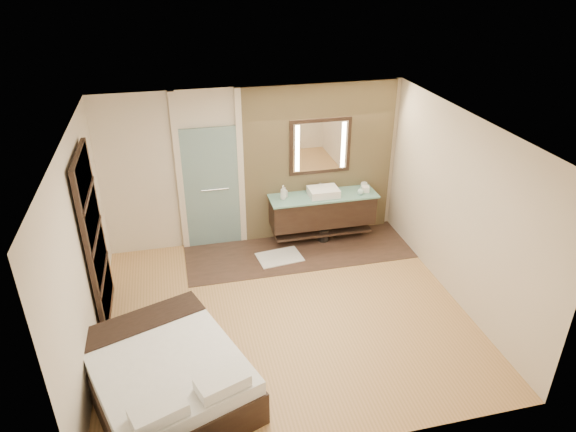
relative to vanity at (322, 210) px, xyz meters
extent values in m
plane|color=#B0824A|center=(-1.10, -1.92, -0.58)|extent=(5.00, 5.00, 0.00)
cube|color=#34261C|center=(-0.50, -0.32, -0.57)|extent=(3.80, 1.30, 0.01)
cube|color=tan|center=(0.00, 0.29, 0.77)|extent=(2.60, 0.08, 2.70)
cube|color=black|center=(0.00, 0.00, -0.01)|extent=(1.80, 0.50, 0.50)
cube|color=black|center=(0.00, 0.00, -0.40)|extent=(1.71, 0.45, 0.04)
cube|color=#85CBBA|center=(0.00, -0.02, 0.27)|extent=(1.85, 0.55, 0.03)
cube|color=white|center=(0.00, -0.02, 0.35)|extent=(0.50, 0.38, 0.13)
cylinder|color=silver|center=(0.00, 0.17, 0.37)|extent=(0.03, 0.03, 0.18)
cylinder|color=silver|center=(0.00, 0.13, 0.45)|extent=(0.02, 0.10, 0.02)
cube|color=black|center=(0.00, 0.24, 1.07)|extent=(1.06, 0.03, 0.96)
cube|color=white|center=(0.00, 0.23, 1.07)|extent=(0.94, 0.01, 0.84)
cube|color=#FFE6BF|center=(-0.40, 0.22, 1.07)|extent=(0.07, 0.01, 0.80)
cube|color=#FFE6BF|center=(0.40, 0.22, 1.07)|extent=(0.07, 0.01, 0.80)
cube|color=#AEDDDC|center=(-1.85, 0.28, 0.47)|extent=(0.90, 0.05, 2.10)
cylinder|color=silver|center=(-1.80, 0.23, 0.47)|extent=(0.45, 0.03, 0.03)
cube|color=beige|center=(-2.35, 0.29, 0.77)|extent=(0.10, 0.08, 2.70)
cube|color=beige|center=(-1.35, 0.29, 0.77)|extent=(0.10, 0.08, 2.70)
cube|color=black|center=(-3.53, -1.32, 0.62)|extent=(0.06, 1.20, 2.40)
cube|color=#F6E6CF|center=(-3.51, -1.32, -0.21)|extent=(0.02, 1.06, 0.52)
cube|color=#F6E6CF|center=(-3.51, -1.32, 0.38)|extent=(0.02, 1.06, 0.52)
cube|color=#F6E6CF|center=(-3.51, -1.32, 0.96)|extent=(0.02, 1.06, 0.52)
cube|color=#F6E6CF|center=(-3.51, -1.32, 1.55)|extent=(0.02, 1.06, 0.52)
cube|color=black|center=(-2.75, -3.07, -0.37)|extent=(2.11, 2.34, 0.43)
cube|color=silver|center=(-2.75, -3.07, -0.07)|extent=(2.05, 2.28, 0.17)
cube|color=black|center=(-3.00, -2.39, 0.02)|extent=(1.56, 0.92, 0.04)
cube|color=silver|center=(-2.80, -3.91, 0.10)|extent=(0.60, 0.45, 0.14)
cube|color=silver|center=(-2.17, -3.68, 0.10)|extent=(0.60, 0.45, 0.14)
cube|color=silver|center=(-0.87, -0.45, -0.56)|extent=(0.78, 0.59, 0.02)
cylinder|color=black|center=(0.01, -0.07, -0.46)|extent=(0.21, 0.21, 0.24)
cube|color=white|center=(0.75, -0.04, 0.33)|extent=(0.14, 0.14, 0.10)
imported|color=silver|center=(-0.70, 0.00, 0.41)|extent=(0.12, 0.13, 0.25)
imported|color=#B2B2B2|center=(-0.65, 0.08, 0.37)|extent=(0.09, 0.10, 0.18)
imported|color=#A7D2CF|center=(0.63, -0.12, 0.36)|extent=(0.12, 0.12, 0.14)
imported|color=white|center=(0.79, 0.13, 0.33)|extent=(0.15, 0.15, 0.09)
camera|label=1|loc=(-2.40, -7.56, 3.99)|focal=32.00mm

